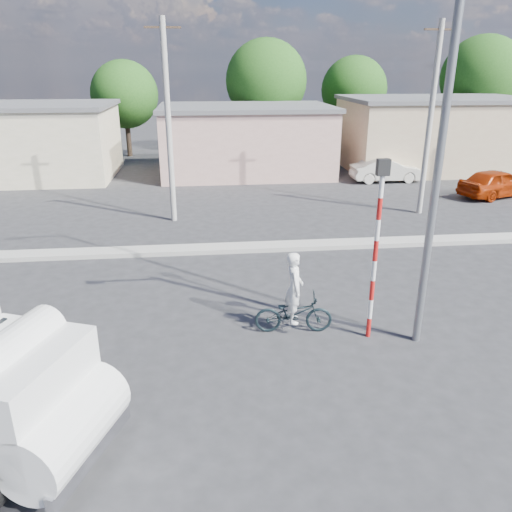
{
  "coord_description": "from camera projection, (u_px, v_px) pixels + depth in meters",
  "views": [
    {
      "loc": [
        -0.7,
        -8.92,
        6.23
      ],
      "look_at": [
        0.68,
        3.92,
        1.3
      ],
      "focal_mm": 35.0,
      "sensor_mm": 36.0,
      "label": 1
    }
  ],
  "objects": [
    {
      "name": "median",
      "position": [
        225.0,
        248.0,
        17.98
      ],
      "size": [
        40.0,
        0.8,
        0.16
      ],
      "primitive_type": "cube",
      "color": "#99968E",
      "rests_on": "ground"
    },
    {
      "name": "ground_plane",
      "position": [
        244.0,
        380.0,
        10.58
      ],
      "size": [
        120.0,
        120.0,
        0.0
      ],
      "primitive_type": "plane",
      "color": "#29292C",
      "rests_on": "ground"
    },
    {
      "name": "traffic_pole",
      "position": [
        377.0,
        236.0,
        11.37
      ],
      "size": [
        0.28,
        0.18,
        4.36
      ],
      "color": "red",
      "rests_on": "ground"
    },
    {
      "name": "car_red",
      "position": [
        496.0,
        183.0,
        25.15
      ],
      "size": [
        4.47,
        2.95,
        1.41
      ],
      "primitive_type": "imported",
      "rotation": [
        0.0,
        0.0,
        1.91
      ],
      "color": "#962605",
      "rests_on": "ground"
    },
    {
      "name": "tree_row",
      "position": [
        262.0,
        84.0,
        35.6
      ],
      "size": [
        43.62,
        7.43,
        8.42
      ],
      "color": "#38281E",
      "rests_on": "ground"
    },
    {
      "name": "utility_poles",
      "position": [
        297.0,
        122.0,
        20.6
      ],
      "size": [
        35.4,
        0.24,
        8.0
      ],
      "color": "#99968E",
      "rests_on": "ground"
    },
    {
      "name": "cyclist",
      "position": [
        294.0,
        299.0,
        12.2
      ],
      "size": [
        0.49,
        0.69,
        1.8
      ],
      "primitive_type": "imported",
      "rotation": [
        0.0,
        0.0,
        1.49
      ],
      "color": "white",
      "rests_on": "ground"
    },
    {
      "name": "building_row",
      "position": [
        231.0,
        138.0,
        30.36
      ],
      "size": [
        37.8,
        7.3,
        4.44
      ],
      "color": "beige",
      "rests_on": "ground"
    },
    {
      "name": "bicycle",
      "position": [
        293.0,
        313.0,
        12.34
      ],
      "size": [
        1.97,
        0.83,
        1.01
      ],
      "primitive_type": "imported",
      "rotation": [
        0.0,
        0.0,
        1.49
      ],
      "color": "black",
      "rests_on": "ground"
    },
    {
      "name": "streetlight",
      "position": [
        435.0,
        131.0,
        10.34
      ],
      "size": [
        2.34,
        0.22,
        9.0
      ],
      "color": "slate",
      "rests_on": "ground"
    },
    {
      "name": "car_cream",
      "position": [
        386.0,
        170.0,
        28.48
      ],
      "size": [
        3.99,
        1.45,
        1.31
      ],
      "primitive_type": "imported",
      "rotation": [
        0.0,
        0.0,
        1.59
      ],
      "color": "beige",
      "rests_on": "ground"
    }
  ]
}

